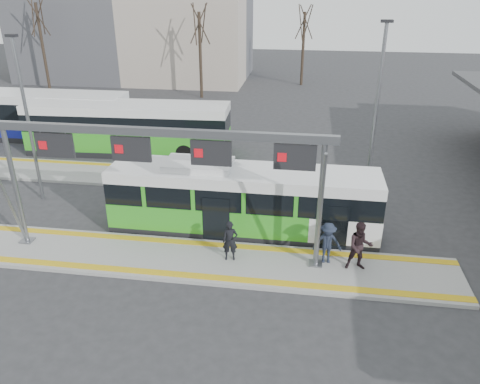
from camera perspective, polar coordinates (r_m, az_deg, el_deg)
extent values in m
plane|color=#2D2D30|center=(18.98, -7.86, -8.23)|extent=(120.00, 120.00, 0.00)
cube|color=gray|center=(18.94, -7.87, -8.04)|extent=(22.00, 3.00, 0.15)
cube|color=gray|center=(26.85, -11.54, 1.94)|extent=(20.00, 3.00, 0.15)
cube|color=gold|center=(19.83, -7.00, -6.07)|extent=(22.00, 0.35, 0.02)
cube|color=gold|center=(17.98, -8.88, -9.77)|extent=(22.00, 0.35, 0.02)
cube|color=gold|center=(27.82, -10.80, 3.01)|extent=(20.00, 0.35, 0.02)
cylinder|color=slate|center=(20.65, -25.70, 0.63)|extent=(0.20, 0.20, 5.05)
cube|color=slate|center=(21.69, -24.50, -5.39)|extent=(0.50, 0.50, 0.06)
cylinder|color=slate|center=(20.13, -26.74, -0.17)|extent=(0.12, 1.46, 4.90)
cylinder|color=slate|center=(17.29, 9.72, -1.65)|extent=(0.20, 0.20, 5.05)
cube|color=slate|center=(18.52, 9.17, -8.58)|extent=(0.50, 0.50, 0.06)
cylinder|color=slate|center=(16.66, 9.74, -2.71)|extent=(0.12, 1.46, 4.90)
cube|color=slate|center=(17.17, -10.21, 7.22)|extent=(13.00, 0.25, 0.30)
cube|color=black|center=(19.00, -21.65, 5.33)|extent=(1.50, 0.12, 0.95)
cube|color=red|center=(19.17, -22.92, 5.28)|extent=(0.32, 0.02, 0.32)
cube|color=black|center=(17.72, -13.13, 5.13)|extent=(1.50, 0.12, 0.95)
cube|color=red|center=(17.82, -14.56, 5.09)|extent=(0.32, 0.02, 0.32)
cube|color=black|center=(16.88, -3.54, 4.76)|extent=(1.50, 0.12, 0.95)
cube|color=red|center=(16.91, -5.09, 4.75)|extent=(0.32, 0.02, 0.32)
cube|color=black|center=(16.56, 6.71, 4.22)|extent=(1.50, 0.12, 0.95)
cube|color=red|center=(16.51, 5.13, 4.23)|extent=(0.32, 0.02, 0.32)
cube|color=black|center=(20.81, 0.37, -4.25)|extent=(11.52, 2.51, 0.34)
cube|color=green|center=(20.47, 0.37, -2.49)|extent=(11.52, 2.51, 1.10)
cube|color=black|center=(20.02, 0.38, 0.13)|extent=(11.52, 2.43, 0.96)
cube|color=white|center=(19.73, 0.39, 2.03)|extent=(11.52, 2.51, 0.48)
cube|color=orange|center=(19.85, 17.03, 0.73)|extent=(0.06, 1.71, 0.27)
cube|color=white|center=(19.93, -5.08, 3.36)|extent=(2.89, 1.73, 0.29)
cylinder|color=black|center=(20.65, -11.23, -4.03)|extent=(0.96, 0.29, 0.96)
cylinder|color=black|center=(22.44, -9.46, -1.44)|extent=(0.96, 0.29, 0.96)
cylinder|color=black|center=(19.58, 10.01, -5.63)|extent=(0.96, 0.29, 0.96)
cylinder|color=black|center=(21.46, 9.96, -2.76)|extent=(0.96, 0.29, 0.96)
cube|color=black|center=(30.92, -13.21, 5.08)|extent=(12.78, 3.26, 0.37)
cube|color=green|center=(30.68, -13.35, 6.47)|extent=(12.78, 3.26, 1.21)
cube|color=black|center=(30.35, -13.56, 8.50)|extent=(12.78, 3.18, 1.06)
cube|color=white|center=(30.15, -13.71, 9.94)|extent=(12.78, 3.26, 0.53)
cylinder|color=black|center=(31.49, -21.64, 4.98)|extent=(1.07, 0.36, 1.06)
cylinder|color=black|center=(33.52, -19.89, 6.39)|extent=(1.07, 0.36, 1.06)
cylinder|color=black|center=(28.72, -6.77, 4.77)|extent=(1.07, 0.36, 1.06)
cylinder|color=black|center=(30.93, -5.85, 6.29)|extent=(1.07, 0.36, 1.06)
cube|color=black|center=(35.64, -22.98, 6.36)|extent=(12.23, 2.82, 0.37)
cube|color=navy|center=(35.42, -23.19, 7.58)|extent=(12.23, 2.82, 1.22)
cube|color=black|center=(35.14, -23.50, 9.35)|extent=(12.23, 2.74, 1.06)
cube|color=white|center=(34.97, -23.72, 10.60)|extent=(12.23, 2.82, 0.53)
cylinder|color=black|center=(32.82, -18.52, 6.22)|extent=(1.06, 0.33, 1.06)
cylinder|color=black|center=(34.89, -16.86, 7.50)|extent=(1.06, 0.33, 1.06)
imported|color=black|center=(18.19, -1.21, -5.98)|extent=(0.64, 0.47, 1.63)
imported|color=black|center=(18.10, 14.41, -6.43)|extent=(1.02, 0.84, 1.95)
imported|color=#1C2333|center=(18.31, 10.60, -6.13)|extent=(1.13, 0.70, 1.69)
cylinder|color=#382B21|center=(44.04, -4.85, 16.18)|extent=(0.28, 0.28, 7.51)
cylinder|color=#382B21|center=(49.90, 7.69, 16.85)|extent=(0.28, 0.28, 7.15)
cylinder|color=#382B21|center=(50.63, -22.90, 15.89)|extent=(0.28, 0.28, 8.11)
cylinder|color=slate|center=(24.45, -24.36, 7.64)|extent=(0.16, 0.16, 7.93)
cube|color=black|center=(23.74, -26.09, 16.77)|extent=(0.50, 0.25, 0.12)
cylinder|color=slate|center=(22.18, 16.09, 8.20)|extent=(0.16, 0.16, 8.60)
cube|color=black|center=(21.43, 17.50, 19.26)|extent=(0.50, 0.25, 0.12)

